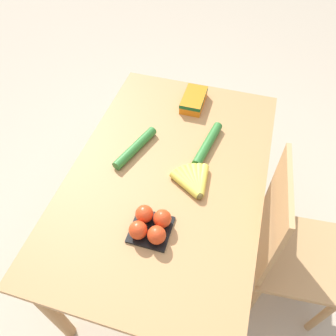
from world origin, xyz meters
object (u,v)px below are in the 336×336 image
(tomato_pack, at_px, (150,225))
(carrot_bag, at_px, (194,99))
(cucumber_near, at_px, (208,144))
(chair, at_px, (287,247))
(banana_bunch, at_px, (194,182))
(cucumber_far, at_px, (135,148))

(tomato_pack, bearing_deg, carrot_bag, -178.89)
(tomato_pack, relative_size, carrot_bag, 0.79)
(tomato_pack, xyz_separation_m, cucumber_near, (-0.50, 0.12, -0.02))
(chair, relative_size, tomato_pack, 6.26)
(carrot_bag, distance_m, cucumber_near, 0.32)
(banana_bunch, bearing_deg, chair, 85.93)
(chair, relative_size, carrot_bag, 4.97)
(tomato_pack, height_order, carrot_bag, tomato_pack)
(banana_bunch, relative_size, cucumber_far, 0.64)
(carrot_bag, xyz_separation_m, cucumber_near, (0.29, 0.13, -0.01))
(banana_bunch, distance_m, cucumber_far, 0.33)
(chair, relative_size, cucumber_far, 3.50)
(tomato_pack, distance_m, cucumber_near, 0.51)
(carrot_bag, distance_m, cucumber_far, 0.44)
(tomato_pack, relative_size, cucumber_near, 0.55)
(carrot_bag, xyz_separation_m, cucumber_far, (0.40, -0.18, -0.01))
(tomato_pack, xyz_separation_m, carrot_bag, (-0.78, -0.02, -0.01))
(carrot_bag, bearing_deg, chair, 47.03)
(banana_bunch, height_order, carrot_bag, carrot_bag)
(cucumber_far, bearing_deg, carrot_bag, 155.42)
(cucumber_far, bearing_deg, tomato_pack, 27.87)
(banana_bunch, xyz_separation_m, carrot_bag, (-0.52, -0.12, 0.01))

